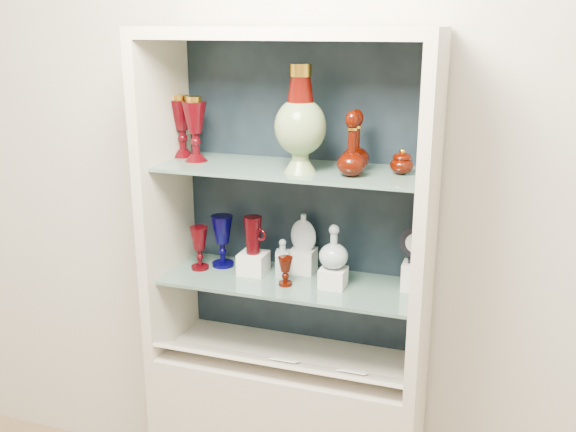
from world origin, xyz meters
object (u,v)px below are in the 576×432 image
(ruby_goblet_small, at_px, (285,271))
(clear_round_decanter, at_px, (334,248))
(cameo_medallion, at_px, (416,244))
(ruby_pitcher, at_px, (253,235))
(lidded_bowl, at_px, (402,161))
(cobalt_goblet, at_px, (222,241))
(pedestal_lamp_left, at_px, (182,126))
(flat_flask, at_px, (303,231))
(ruby_decanter_b, at_px, (356,138))
(pedestal_lamp_right, at_px, (195,129))
(clear_square_bottle, at_px, (283,257))
(ruby_goblet_tall, at_px, (199,248))
(enamel_urn, at_px, (300,119))
(ruby_decanter_a, at_px, (352,140))

(ruby_goblet_small, distance_m, clear_round_decanter, 0.19)
(cameo_medallion, bearing_deg, ruby_pitcher, -172.98)
(lidded_bowl, relative_size, cobalt_goblet, 0.44)
(pedestal_lamp_left, bearing_deg, flat_flask, 4.91)
(ruby_decanter_b, distance_m, ruby_pitcher, 0.53)
(pedestal_lamp_right, height_order, clear_round_decanter, pedestal_lamp_right)
(clear_square_bottle, relative_size, cameo_medallion, 1.05)
(flat_flask, bearing_deg, ruby_goblet_tall, -161.08)
(ruby_pitcher, bearing_deg, cobalt_goblet, -179.58)
(ruby_goblet_small, bearing_deg, ruby_goblet_tall, 172.28)
(flat_flask, bearing_deg, cameo_medallion, -0.73)
(enamel_urn, bearing_deg, clear_square_bottle, 136.69)
(ruby_goblet_small, relative_size, clear_round_decanter, 0.69)
(pedestal_lamp_right, relative_size, ruby_pitcher, 1.65)
(pedestal_lamp_left, xyz_separation_m, ruby_decanter_a, (0.67, -0.12, 0.01))
(pedestal_lamp_right, height_order, ruby_decanter_b, pedestal_lamp_right)
(ruby_goblet_tall, xyz_separation_m, clear_square_bottle, (0.32, 0.03, -0.01))
(ruby_goblet_small, bearing_deg, clear_square_bottle, 115.31)
(cobalt_goblet, distance_m, clear_round_decanter, 0.46)
(pedestal_lamp_right, bearing_deg, clear_round_decanter, -0.82)
(flat_flask, bearing_deg, clear_round_decanter, -31.50)
(pedestal_lamp_left, bearing_deg, cameo_medallion, -0.03)
(pedestal_lamp_left, relative_size, cobalt_goblet, 1.15)
(cameo_medallion, bearing_deg, cobalt_goblet, -176.37)
(enamel_urn, bearing_deg, pedestal_lamp_left, 167.30)
(clear_round_decanter, bearing_deg, pedestal_lamp_left, 173.78)
(clear_square_bottle, xyz_separation_m, flat_flask, (0.06, 0.06, 0.09))
(lidded_bowl, xyz_separation_m, ruby_pitcher, (-0.53, 0.00, -0.31))
(pedestal_lamp_right, bearing_deg, ruby_decanter_b, 3.79)
(flat_flask, bearing_deg, ruby_goblet_small, -93.50)
(ruby_decanter_b, bearing_deg, clear_square_bottle, -179.32)
(cobalt_goblet, bearing_deg, clear_round_decanter, -8.25)
(pedestal_lamp_left, distance_m, clear_square_bottle, 0.61)
(cobalt_goblet, height_order, clear_square_bottle, cobalt_goblet)
(lidded_bowl, relative_size, flat_flask, 0.63)
(ruby_decanter_b, xyz_separation_m, flat_flask, (-0.20, 0.06, -0.37))
(enamel_urn, relative_size, ruby_decanter_a, 1.48)
(pedestal_lamp_left, distance_m, pedestal_lamp_right, 0.10)
(ruby_decanter_b, relative_size, clear_round_decanter, 1.43)
(ruby_goblet_tall, bearing_deg, clear_round_decanter, -0.98)
(pedestal_lamp_right, xyz_separation_m, clear_square_bottle, (0.32, 0.04, -0.47))
(ruby_goblet_small, xyz_separation_m, cameo_medallion, (0.44, 0.11, 0.12))
(clear_square_bottle, bearing_deg, cameo_medallion, 2.72)
(clear_round_decanter, bearing_deg, enamel_urn, -157.64)
(ruby_decanter_a, height_order, clear_round_decanter, ruby_decanter_a)
(enamel_urn, bearing_deg, flat_flask, 102.46)
(enamel_urn, bearing_deg, lidded_bowl, 12.98)
(lidded_bowl, height_order, flat_flask, lidded_bowl)
(pedestal_lamp_left, bearing_deg, ruby_goblet_small, -13.54)
(clear_square_bottle, height_order, clear_round_decanter, clear_round_decanter)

